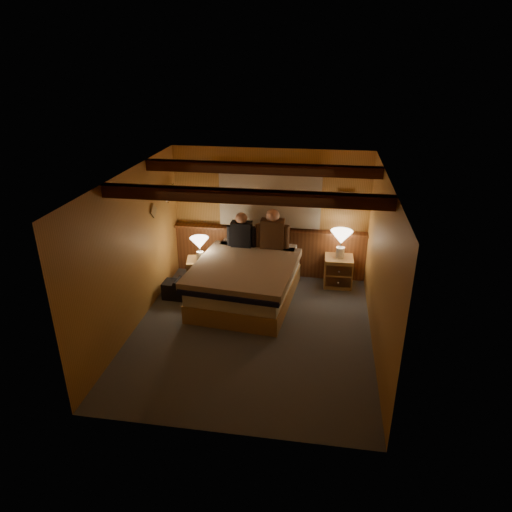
% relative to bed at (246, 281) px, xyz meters
% --- Properties ---
extents(floor, '(4.20, 4.20, 0.00)m').
position_rel_bed_xyz_m(floor, '(0.26, -0.94, -0.37)').
color(floor, '#494E57').
rests_on(floor, ground).
extents(ceiling, '(4.20, 4.20, 0.00)m').
position_rel_bed_xyz_m(ceiling, '(0.26, -0.94, 2.03)').
color(ceiling, '#D48A4F').
rests_on(ceiling, wall_back).
extents(wall_back, '(3.60, 0.00, 3.60)m').
position_rel_bed_xyz_m(wall_back, '(0.26, 1.16, 0.83)').
color(wall_back, '#C58D46').
rests_on(wall_back, floor).
extents(wall_left, '(0.00, 4.20, 4.20)m').
position_rel_bed_xyz_m(wall_left, '(-1.54, -0.94, 0.83)').
color(wall_left, '#C58D46').
rests_on(wall_left, floor).
extents(wall_right, '(0.00, 4.20, 4.20)m').
position_rel_bed_xyz_m(wall_right, '(2.06, -0.94, 0.83)').
color(wall_right, '#C58D46').
rests_on(wall_right, floor).
extents(wall_front, '(3.60, 0.00, 3.60)m').
position_rel_bed_xyz_m(wall_front, '(0.26, -3.04, 0.83)').
color(wall_front, '#C58D46').
rests_on(wall_front, floor).
extents(wainscot, '(3.60, 0.23, 0.94)m').
position_rel_bed_xyz_m(wainscot, '(0.26, 1.09, 0.11)').
color(wainscot, brown).
rests_on(wainscot, wall_back).
extents(curtain_window, '(2.18, 0.09, 1.11)m').
position_rel_bed_xyz_m(curtain_window, '(0.26, 1.09, 1.15)').
color(curtain_window, '#492512').
rests_on(curtain_window, wall_back).
extents(ceiling_beams, '(3.60, 1.65, 0.16)m').
position_rel_bed_xyz_m(ceiling_beams, '(0.26, -0.79, 1.94)').
color(ceiling_beams, '#492512').
rests_on(ceiling_beams, ceiling).
extents(coat_rail, '(0.05, 0.55, 0.24)m').
position_rel_bed_xyz_m(coat_rail, '(-1.46, 0.63, 1.30)').
color(coat_rail, silver).
rests_on(coat_rail, wall_left).
extents(framed_print, '(0.30, 0.04, 0.25)m').
position_rel_bed_xyz_m(framed_print, '(1.61, 1.14, 1.18)').
color(framed_print, '#A18150').
rests_on(framed_print, wall_back).
extents(bed, '(1.81, 2.24, 0.71)m').
position_rel_bed_xyz_m(bed, '(0.00, 0.00, 0.00)').
color(bed, tan).
rests_on(bed, floor).
extents(nightstand_left, '(0.56, 0.52, 0.53)m').
position_rel_bed_xyz_m(nightstand_left, '(-0.90, 0.39, -0.11)').
color(nightstand_left, tan).
rests_on(nightstand_left, floor).
extents(nightstand_right, '(0.51, 0.46, 0.55)m').
position_rel_bed_xyz_m(nightstand_right, '(1.56, 0.81, -0.09)').
color(nightstand_right, tan).
rests_on(nightstand_right, floor).
extents(lamp_left, '(0.33, 0.33, 0.43)m').
position_rel_bed_xyz_m(lamp_left, '(-0.89, 0.36, 0.46)').
color(lamp_left, white).
rests_on(lamp_left, nightstand_left).
extents(lamp_right, '(0.39, 0.39, 0.51)m').
position_rel_bed_xyz_m(lamp_right, '(1.57, 0.82, 0.54)').
color(lamp_right, white).
rests_on(lamp_right, nightstand_right).
extents(person_left, '(0.54, 0.22, 0.66)m').
position_rel_bed_xyz_m(person_left, '(-0.20, 0.70, 0.60)').
color(person_left, black).
rests_on(person_left, bed).
extents(person_right, '(0.61, 0.25, 0.74)m').
position_rel_bed_xyz_m(person_right, '(0.35, 0.72, 0.64)').
color(person_right, '#472E1C').
rests_on(person_right, bed).
extents(duffel_bag, '(0.51, 0.32, 0.36)m').
position_rel_bed_xyz_m(duffel_bag, '(-1.18, -0.11, -0.21)').
color(duffel_bag, black).
rests_on(duffel_bag, floor).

